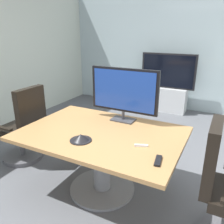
% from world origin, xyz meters
% --- Properties ---
extents(ground_plane, '(7.66, 7.66, 0.00)m').
position_xyz_m(ground_plane, '(0.00, 0.00, 0.00)').
color(ground_plane, '#515459').
extents(wall_back_glass_partition, '(5.46, 0.10, 2.74)m').
position_xyz_m(wall_back_glass_partition, '(0.00, 3.33, 1.37)').
color(wall_back_glass_partition, '#9EB2B7').
rests_on(wall_back_glass_partition, ground).
extents(conference_table, '(1.73, 1.20, 0.74)m').
position_xyz_m(conference_table, '(-0.05, -0.18, 0.55)').
color(conference_table, olive).
rests_on(conference_table, ground).
extents(office_chair_left, '(0.60, 0.57, 1.09)m').
position_xyz_m(office_chair_left, '(-1.34, -0.09, 0.46)').
color(office_chair_left, '#4C4C51').
rests_on(office_chair_left, ground).
extents(tv_monitor, '(0.84, 0.18, 0.64)m').
position_xyz_m(tv_monitor, '(0.02, 0.25, 1.10)').
color(tv_monitor, '#333338').
rests_on(tv_monitor, conference_table).
extents(wall_display_unit, '(1.20, 0.36, 1.31)m').
position_xyz_m(wall_display_unit, '(-0.14, 2.97, 0.44)').
color(wall_display_unit, '#B7BABC').
rests_on(wall_display_unit, ground).
extents(conference_phone, '(0.22, 0.22, 0.07)m').
position_xyz_m(conference_phone, '(-0.13, -0.45, 0.77)').
color(conference_phone, black).
rests_on(conference_phone, conference_table).
extents(remote_control, '(0.08, 0.18, 0.02)m').
position_xyz_m(remote_control, '(0.67, -0.48, 0.75)').
color(remote_control, black).
rests_on(remote_control, conference_table).
extents(whiteboard_marker, '(0.13, 0.07, 0.02)m').
position_xyz_m(whiteboard_marker, '(0.45, -0.29, 0.75)').
color(whiteboard_marker, silver).
rests_on(whiteboard_marker, conference_table).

